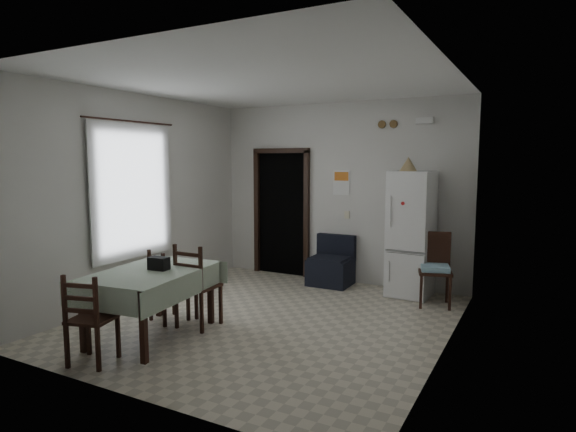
% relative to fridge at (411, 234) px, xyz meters
% --- Properties ---
extents(ground, '(4.50, 4.50, 0.00)m').
position_rel_fridge_xyz_m(ground, '(-1.27, -1.93, -0.91)').
color(ground, beige).
rests_on(ground, ground).
extents(ceiling, '(4.20, 4.50, 0.02)m').
position_rel_fridge_xyz_m(ceiling, '(-1.27, -1.93, 1.99)').
color(ceiling, white).
rests_on(ceiling, ground).
extents(wall_back, '(4.20, 0.02, 2.90)m').
position_rel_fridge_xyz_m(wall_back, '(-1.27, 0.32, 0.54)').
color(wall_back, silver).
rests_on(wall_back, ground).
extents(wall_front, '(4.20, 0.02, 2.90)m').
position_rel_fridge_xyz_m(wall_front, '(-1.27, -4.18, 0.54)').
color(wall_front, silver).
rests_on(wall_front, ground).
extents(wall_left, '(0.02, 4.50, 2.90)m').
position_rel_fridge_xyz_m(wall_left, '(-3.37, -1.93, 0.54)').
color(wall_left, silver).
rests_on(wall_left, ground).
extents(wall_right, '(0.02, 4.50, 2.90)m').
position_rel_fridge_xyz_m(wall_right, '(0.83, -1.93, 0.54)').
color(wall_right, silver).
rests_on(wall_right, ground).
extents(doorway, '(1.06, 0.52, 2.22)m').
position_rel_fridge_xyz_m(doorway, '(-2.32, 0.52, 0.15)').
color(doorway, black).
rests_on(doorway, ground).
extents(window_recess, '(0.10, 1.20, 1.60)m').
position_rel_fridge_xyz_m(window_recess, '(-3.42, -2.13, 0.64)').
color(window_recess, silver).
rests_on(window_recess, ground).
extents(curtain, '(0.02, 1.45, 1.85)m').
position_rel_fridge_xyz_m(curtain, '(-3.31, -2.13, 0.64)').
color(curtain, silver).
rests_on(curtain, ground).
extents(curtain_rod, '(0.02, 1.60, 0.02)m').
position_rel_fridge_xyz_m(curtain_rod, '(-3.30, -2.13, 1.59)').
color(curtain_rod, black).
rests_on(curtain_rod, ground).
extents(calendar, '(0.28, 0.02, 0.40)m').
position_rel_fridge_xyz_m(calendar, '(-1.22, 0.31, 0.71)').
color(calendar, white).
rests_on(calendar, ground).
extents(calendar_image, '(0.24, 0.01, 0.14)m').
position_rel_fridge_xyz_m(calendar_image, '(-1.22, 0.30, 0.81)').
color(calendar_image, orange).
rests_on(calendar_image, ground).
extents(light_switch, '(0.08, 0.02, 0.12)m').
position_rel_fridge_xyz_m(light_switch, '(-1.12, 0.31, 0.19)').
color(light_switch, beige).
rests_on(light_switch, ground).
extents(vent_left, '(0.12, 0.03, 0.12)m').
position_rel_fridge_xyz_m(vent_left, '(-0.57, 0.30, 1.61)').
color(vent_left, brown).
rests_on(vent_left, ground).
extents(vent_right, '(0.12, 0.03, 0.12)m').
position_rel_fridge_xyz_m(vent_right, '(-0.39, 0.30, 1.61)').
color(vent_right, brown).
rests_on(vent_right, ground).
extents(emergency_light, '(0.25, 0.07, 0.09)m').
position_rel_fridge_xyz_m(emergency_light, '(0.08, 0.28, 1.64)').
color(emergency_light, white).
rests_on(emergency_light, ground).
extents(fridge, '(0.63, 0.63, 1.82)m').
position_rel_fridge_xyz_m(fridge, '(0.00, 0.00, 0.00)').
color(fridge, white).
rests_on(fridge, ground).
extents(tan_cone, '(0.27, 0.27, 0.20)m').
position_rel_fridge_xyz_m(tan_cone, '(-0.05, -0.07, 1.01)').
color(tan_cone, tan).
rests_on(tan_cone, fridge).
extents(navy_seat, '(0.65, 0.63, 0.78)m').
position_rel_fridge_xyz_m(navy_seat, '(-1.26, -0.00, -0.52)').
color(navy_seat, black).
rests_on(navy_seat, ground).
extents(corner_chair, '(0.53, 0.53, 0.99)m').
position_rel_fridge_xyz_m(corner_chair, '(0.42, -0.36, -0.41)').
color(corner_chair, black).
rests_on(corner_chair, ground).
extents(dining_table, '(1.12, 1.56, 0.76)m').
position_rel_fridge_xyz_m(dining_table, '(-2.13, -3.04, -0.53)').
color(dining_table, '#9BAC93').
rests_on(dining_table, ground).
extents(black_bag, '(0.23, 0.15, 0.14)m').
position_rel_fridge_xyz_m(black_bag, '(-2.07, -2.98, -0.08)').
color(black_bag, black).
rests_on(black_bag, dining_table).
extents(dining_chair_far_left, '(0.48, 0.48, 0.89)m').
position_rel_fridge_xyz_m(dining_chair_far_left, '(-2.34, -2.54, -0.47)').
color(dining_chair_far_left, black).
rests_on(dining_chair_far_left, ground).
extents(dining_chair_far_right, '(0.43, 0.43, 1.01)m').
position_rel_fridge_xyz_m(dining_chair_far_right, '(-1.89, -2.52, -0.41)').
color(dining_chair_far_right, black).
rests_on(dining_chair_far_right, ground).
extents(dining_chair_near_head, '(0.48, 0.48, 0.91)m').
position_rel_fridge_xyz_m(dining_chair_near_head, '(-2.13, -3.85, -0.46)').
color(dining_chair_near_head, black).
rests_on(dining_chair_near_head, ground).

